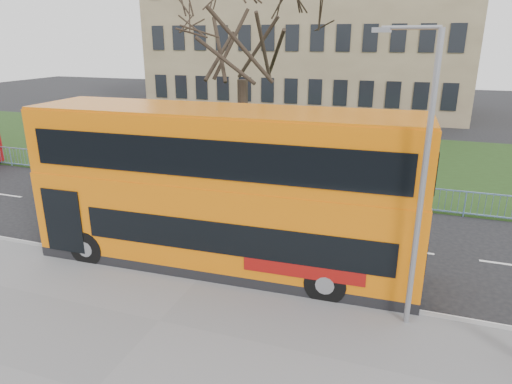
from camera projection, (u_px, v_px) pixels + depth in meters
The scene contains 8 objects.
ground at pixel (222, 256), 15.45m from camera, with size 120.00×120.00×0.00m, color black.
kerb at pixel (203, 276), 14.04m from camera, with size 80.00×0.20×0.14m, color gray.
grass_verge at pixel (313, 157), 28.23m from camera, with size 80.00×15.40×0.08m, color #1D3312.
guard_railing at pixel (278, 184), 21.18m from camera, with size 40.00×0.12×1.10m, color #688DB9, non-canonical shape.
bare_tree at pixel (242, 61), 23.44m from camera, with size 8.11×8.11×11.59m, color black, non-canonical shape.
civic_building at pixel (311, 38), 46.07m from camera, with size 30.00×15.00×14.00m, color #7E6B50.
yellow_bus at pixel (223, 186), 14.03m from camera, with size 12.00×3.27×4.99m.
street_lamp at pixel (420, 174), 10.47m from camera, with size 1.51×0.39×7.15m.
Camera 1 is at (5.64, -12.79, 7.02)m, focal length 32.00 mm.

